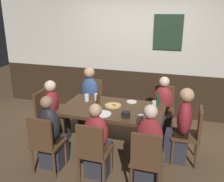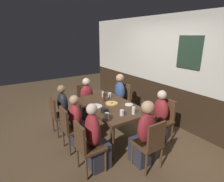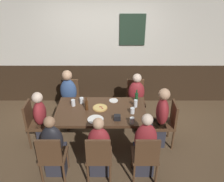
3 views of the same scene
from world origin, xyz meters
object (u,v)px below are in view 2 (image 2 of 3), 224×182
(chair_mid_near, at_px, (70,126))
(pizza, at_px, (112,103))
(chair_right_far, at_px, (164,117))
(person_head_east, at_px, (144,138))
(chair_head_east, at_px, (151,143))
(pint_glass_pale, at_px, (103,95))
(person_left_near, at_px, (66,113))
(person_left_far, at_px, (118,99))
(chair_right_near, at_px, (86,145))
(chair_head_west, at_px, (85,99))
(beer_bottle_brown, at_px, (104,97))
(beer_glass_tall, at_px, (134,111))
(condiment_caddy, at_px, (105,110))
(pint_glass_amber, at_px, (107,116))
(dining_table, at_px, (110,108))
(tumbler_water, at_px, (110,96))
(person_mid_near, at_px, (78,126))
(person_head_west, at_px, (88,102))
(chair_left_far, at_px, (123,98))
(beer_bottle_green, at_px, (143,108))
(person_right_far, at_px, (158,121))
(plate_white_large, at_px, (96,106))
(tumbler_short, at_px, (122,113))
(chair_left_near, at_px, (58,113))
(plate_white_small, at_px, (129,105))

(chair_mid_near, bearing_deg, pizza, 91.06)
(chair_right_far, xyz_separation_m, person_head_east, (0.35, -0.89, 0.00))
(chair_head_east, distance_m, pint_glass_pale, 1.77)
(person_left_near, bearing_deg, person_left_far, 90.00)
(chair_right_near, height_order, chair_mid_near, same)
(pizza, relative_size, pint_glass_pale, 2.20)
(chair_head_west, bearing_deg, beer_bottle_brown, 1.33)
(person_left_far, bearing_deg, beer_glass_tall, -24.31)
(person_left_near, height_order, condiment_caddy, person_left_near)
(chair_head_east, bearing_deg, beer_bottle_brown, 179.13)
(chair_head_west, distance_m, person_left_far, 0.89)
(chair_right_far, relative_size, pint_glass_amber, 8.05)
(dining_table, relative_size, pint_glass_amber, 14.71)
(chair_head_west, bearing_deg, beer_glass_tall, 3.75)
(chair_head_west, height_order, tumbler_water, chair_head_west)
(condiment_caddy, bearing_deg, person_mid_near, -124.01)
(person_head_east, distance_m, condiment_caddy, 0.87)
(person_head_west, bearing_deg, chair_left_far, 68.57)
(person_head_west, relative_size, beer_bottle_brown, 4.36)
(person_left_far, relative_size, beer_bottle_green, 4.88)
(person_right_far, relative_size, beer_bottle_green, 4.58)
(chair_left_far, height_order, plate_white_large, chair_left_far)
(chair_left_far, height_order, tumbler_short, chair_left_far)
(pizza, distance_m, beer_glass_tall, 0.65)
(dining_table, relative_size, chair_head_west, 1.83)
(person_right_far, bearing_deg, pizza, -137.80)
(beer_glass_tall, xyz_separation_m, pint_glass_amber, (-0.10, -0.52, -0.02))
(person_right_far, relative_size, tumbler_short, 10.74)
(pint_glass_amber, height_order, plate_white_large, pint_glass_amber)
(chair_head_west, bearing_deg, beer_bottle_green, 9.68)
(person_head_east, xyz_separation_m, beer_bottle_green, (-0.39, 0.32, 0.34))
(dining_table, bearing_deg, person_head_east, 0.00)
(dining_table, relative_size, chair_right_far, 1.83)
(chair_right_near, height_order, person_left_far, person_left_far)
(chair_left_far, relative_size, person_head_east, 0.75)
(dining_table, height_order, condiment_caddy, condiment_caddy)
(tumbler_water, relative_size, pint_glass_amber, 1.08)
(person_left_near, bearing_deg, chair_head_east, 20.56)
(person_head_east, relative_size, beer_glass_tall, 8.39)
(chair_right_far, relative_size, person_left_far, 0.75)
(person_right_far, bearing_deg, tumbler_water, -155.87)
(chair_head_east, bearing_deg, person_mid_near, -149.38)
(beer_bottle_green, height_order, beer_bottle_brown, beer_bottle_brown)
(person_head_east, relative_size, tumbler_water, 9.90)
(chair_left_near, bearing_deg, chair_right_far, 51.41)
(person_head_east, xyz_separation_m, plate_white_small, (-0.83, 0.33, 0.25))
(person_right_far, bearing_deg, beer_bottle_brown, -143.93)
(pint_glass_amber, distance_m, plate_white_large, 0.62)
(chair_head_west, bearing_deg, plate_white_small, 12.90)
(person_right_far, bearing_deg, tumbler_short, -100.49)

